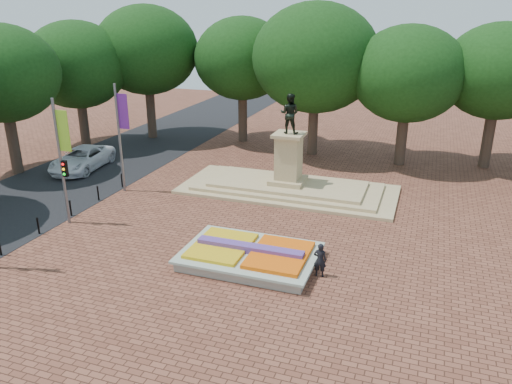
# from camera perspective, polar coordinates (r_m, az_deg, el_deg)

# --- Properties ---
(ground) EXTENTS (90.00, 90.00, 0.00)m
(ground) POSITION_cam_1_polar(r_m,az_deg,el_deg) (25.92, -1.26, -5.69)
(ground) COLOR brown
(ground) RESTS_ON ground
(asphalt_street) EXTENTS (9.00, 90.00, 0.02)m
(asphalt_street) POSITION_cam_1_polar(r_m,az_deg,el_deg) (37.25, -20.51, 1.27)
(asphalt_street) COLOR black
(asphalt_street) RESTS_ON ground
(flower_bed) EXTENTS (6.30, 4.30, 0.91)m
(flower_bed) POSITION_cam_1_polar(r_m,az_deg,el_deg) (23.76, -0.64, -7.23)
(flower_bed) COLOR gray
(flower_bed) RESTS_ON ground
(monument) EXTENTS (14.00, 6.00, 6.40)m
(monument) POSITION_cam_1_polar(r_m,az_deg,el_deg) (32.63, 3.68, 1.56)
(monument) COLOR tan
(monument) RESTS_ON ground
(tree_row_back) EXTENTS (44.80, 8.80, 10.43)m
(tree_row_back) POSITION_cam_1_polar(r_m,az_deg,el_deg) (40.48, 11.16, 13.33)
(tree_row_back) COLOR #3A2B1F
(tree_row_back) RESTS_ON ground
(banner_poles) EXTENTS (0.88, 11.17, 7.00)m
(banner_poles) POSITION_cam_1_polar(r_m,az_deg,el_deg) (28.49, -21.68, 3.63)
(banner_poles) COLOR slate
(banner_poles) RESTS_ON ground
(bollard_row) EXTENTS (0.12, 13.12, 0.98)m
(bollard_row) POSITION_cam_1_polar(r_m,az_deg,el_deg) (29.82, -22.00, -2.55)
(bollard_row) COLOR black
(bollard_row) RESTS_ON ground
(van) EXTENTS (3.43, 6.21, 1.65)m
(van) POSITION_cam_1_polar(r_m,az_deg,el_deg) (39.24, -19.27, 3.61)
(van) COLOR white
(van) RESTS_ON ground
(pedestrian) EXTENTS (0.60, 0.41, 1.62)m
(pedestrian) POSITION_cam_1_polar(r_m,az_deg,el_deg) (22.62, 7.32, -7.70)
(pedestrian) COLOR black
(pedestrian) RESTS_ON ground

